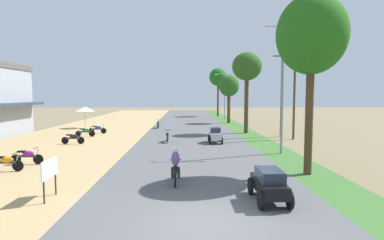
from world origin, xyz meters
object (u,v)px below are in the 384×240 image
at_px(median_tree_second, 247,68).
at_px(car_sedan_black, 269,183).
at_px(streetlamp_mid, 225,93).
at_px(streetlamp_near, 283,80).
at_px(motorbike_ahead_second, 168,136).
at_px(utility_pole_far, 295,84).
at_px(car_hatchback_silver, 215,135).
at_px(parked_motorbike_nearest, 6,162).
at_px(parked_motorbike_fourth, 86,131).
at_px(median_tree_fourth, 218,77).
at_px(median_tree_third, 229,86).
at_px(vendor_umbrella, 85,109).
at_px(parked_motorbike_fifth, 98,129).
at_px(motorbike_foreground_rider, 176,166).
at_px(median_tree_nearest, 312,36).
at_px(utility_pole_near, 282,92).
at_px(street_signboard, 49,171).
at_px(parked_motorbike_third, 73,138).
at_px(parked_motorbike_second, 27,156).
at_px(motorbike_ahead_third, 158,124).

height_order(median_tree_second, car_sedan_black, median_tree_second).
bearing_deg(streetlamp_mid, streetlamp_near, -90.00).
bearing_deg(motorbike_ahead_second, utility_pole_far, 8.93).
distance_m(streetlamp_mid, car_hatchback_silver, 25.15).
height_order(parked_motorbike_nearest, parked_motorbike_fourth, same).
bearing_deg(median_tree_fourth, median_tree_third, -90.10).
xyz_separation_m(vendor_umbrella, utility_pole_far, (21.32, -9.58, 2.62)).
bearing_deg(median_tree_second, parked_motorbike_fifth, -179.74).
xyz_separation_m(car_sedan_black, car_hatchback_silver, (-0.57, 13.85, 0.01)).
distance_m(car_sedan_black, motorbike_foreground_rider, 4.19).
distance_m(median_tree_nearest, utility_pole_near, 14.50).
relative_size(parked_motorbike_nearest, motorbike_ahead_second, 1.00).
bearing_deg(median_tree_third, median_tree_nearest, -90.19).
relative_size(median_tree_second, car_hatchback_silver, 4.07).
bearing_deg(motorbike_foreground_rider, parked_motorbike_fourth, 119.52).
bearing_deg(parked_motorbike_fourth, vendor_umbrella, 107.76).
relative_size(parked_motorbike_fourth, street_signboard, 1.20).
xyz_separation_m(parked_motorbike_third, parked_motorbike_fourth, (-0.40, 4.32, 0.00)).
distance_m(parked_motorbike_third, median_tree_third, 23.94).
bearing_deg(utility_pole_far, streetlamp_mid, 98.24).
bearing_deg(utility_pole_near, parked_motorbike_third, -166.75).
relative_size(motorbike_foreground_rider, motorbike_ahead_second, 1.00).
distance_m(parked_motorbike_second, streetlamp_near, 16.04).
xyz_separation_m(streetlamp_near, car_sedan_black, (-3.36, -9.28, -4.13)).
bearing_deg(utility_pole_near, utility_pole_far, -72.05).
distance_m(parked_motorbike_nearest, car_sedan_black, 13.02).
bearing_deg(median_tree_second, parked_motorbike_nearest, -134.49).
distance_m(median_tree_third, motorbike_ahead_third, 12.22).
relative_size(parked_motorbike_fifth, car_sedan_black, 0.80).
height_order(parked_motorbike_nearest, median_tree_third, median_tree_third).
bearing_deg(parked_motorbike_third, median_tree_second, 24.14).
relative_size(parked_motorbike_fifth, median_tree_third, 0.27).
distance_m(street_signboard, utility_pole_far, 21.73).
bearing_deg(parked_motorbike_nearest, parked_motorbike_third, 88.45).
xyz_separation_m(street_signboard, streetlamp_mid, (11.41, 37.90, 3.21)).
bearing_deg(utility_pole_near, median_tree_second, 137.56).
distance_m(parked_motorbike_third, street_signboard, 13.69).
distance_m(parked_motorbike_third, median_tree_second, 17.63).
height_order(median_tree_second, utility_pole_near, median_tree_second).
distance_m(street_signboard, motorbike_ahead_second, 14.34).
distance_m(median_tree_second, median_tree_third, 11.48).
bearing_deg(streetlamp_near, median_tree_nearest, -94.03).
xyz_separation_m(parked_motorbike_third, car_hatchback_silver, (11.29, 0.19, 0.19)).
bearing_deg(motorbike_foreground_rider, vendor_umbrella, 115.86).
bearing_deg(car_sedan_black, streetlamp_mid, 85.00).
bearing_deg(motorbike_ahead_second, parked_motorbike_second, -132.77).
distance_m(parked_motorbike_fourth, car_hatchback_silver, 12.39).
bearing_deg(median_tree_third, street_signboard, -109.58).
bearing_deg(median_tree_fourth, median_tree_nearest, -90.16).
bearing_deg(streetlamp_near, street_signboard, -142.49).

